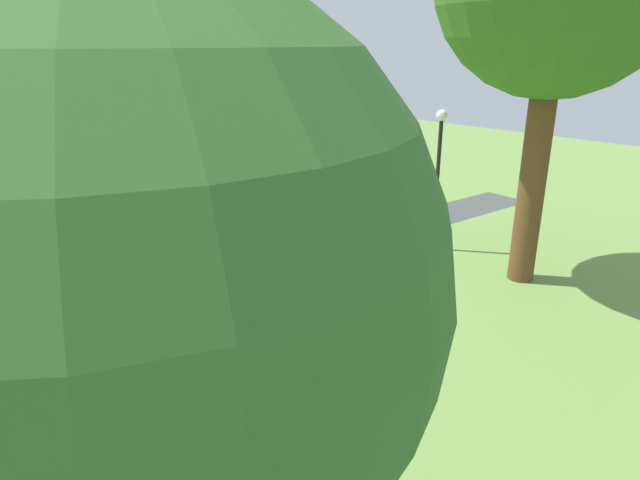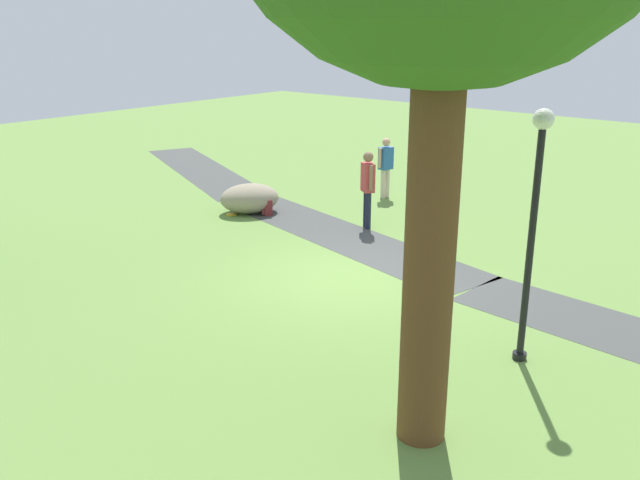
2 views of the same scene
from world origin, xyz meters
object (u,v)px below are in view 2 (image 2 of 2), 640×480
Objects in this scene: man_near_boulder at (386,164)px; passerby_on_path at (368,184)px; lamp_post at (534,211)px; backpack_by_boulder at (267,207)px; frisbee_on_grass at (231,215)px; handbag_on_grass at (435,272)px; lawn_boulder at (250,198)px; woman_with_handbag at (437,218)px.

passerby_on_path reaches higher than man_near_boulder.
lamp_post is 8.84m from backpack_by_boulder.
passerby_on_path is 6.66× the size of frisbee_on_grass.
man_near_boulder is 0.91× the size of passerby_on_path.
man_near_boulder is 6.11m from handbag_on_grass.
man_near_boulder reaches higher than backpack_by_boulder.
lawn_boulder reaches higher than frisbee_on_grass.
backpack_by_boulder is at bearing 15.36° from passerby_on_path.
passerby_on_path reaches higher than lawn_boulder.
backpack_by_boulder is 1.48× the size of frisbee_on_grass.
woman_with_handbag is at bearing -177.54° from frisbee_on_grass.
lamp_post is at bearing 160.79° from lawn_boulder.
lawn_boulder is 4.59× the size of backpack_by_boulder.
woman_with_handbag is 0.91× the size of passerby_on_path.
passerby_on_path is 2.78m from backpack_by_boulder.
backpack_by_boulder is (5.00, -0.34, -0.75)m from woman_with_handbag.
frisbee_on_grass is at bearing 62.96° from man_near_boulder.
frisbee_on_grass is (8.72, -2.51, -2.21)m from lamp_post.
lawn_boulder is at bearing 15.09° from passerby_on_path.
lawn_boulder is at bearing -2.30° from woman_with_handbag.
man_near_boulder is (-1.77, -3.39, 0.57)m from lawn_boulder.
lamp_post is 13.31× the size of frisbee_on_grass.
lamp_post is at bearing 142.47° from handbag_on_grass.
backpack_by_boulder is at bearing -3.89° from woman_with_handbag.
backpack_by_boulder is (5.46, -1.11, 0.05)m from handbag_on_grass.
frisbee_on_grass is at bearing 2.46° from woman_with_handbag.
passerby_on_path is at bearing -23.01° from woman_with_handbag.
woman_with_handbag is 4.08× the size of backpack_by_boulder.
passerby_on_path is 3.55m from handbag_on_grass.
lawn_boulder is 0.53m from backpack_by_boulder.
handbag_on_grass is at bearing 175.09° from frisbee_on_grass.
lamp_post is 9.41× the size of handbag_on_grass.
handbag_on_grass is 0.95× the size of backpack_by_boulder.
man_near_boulder is 3.59m from backpack_by_boulder.
man_near_boulder is at bearing -44.15° from woman_with_handbag.
backpack_by_boulder is (1.28, 3.27, -0.75)m from man_near_boulder.
frisbee_on_grass is (3.23, 1.28, -1.04)m from passerby_on_path.
backpack_by_boulder is at bearing -11.51° from handbag_on_grass.
handbag_on_grass is at bearing -37.53° from lamp_post.
lawn_boulder is 0.62m from frisbee_on_grass.
man_near_boulder is at bearing -117.62° from lawn_boulder.
lamp_post reaches higher than lawn_boulder.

